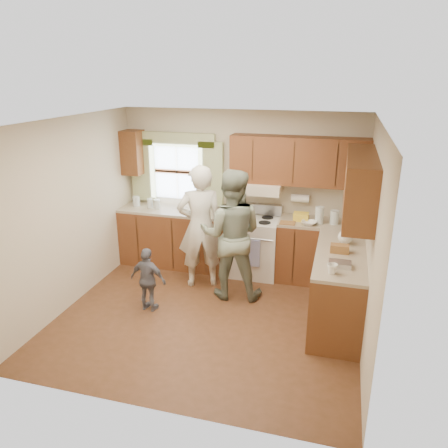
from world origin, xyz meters
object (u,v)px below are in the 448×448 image
(stove, at_px, (254,245))
(child, at_px, (148,280))
(woman_left, at_px, (200,227))
(woman_right, at_px, (231,235))

(stove, bearing_deg, child, -126.72)
(child, bearing_deg, woman_left, -108.53)
(woman_left, height_order, child, woman_left)
(woman_left, relative_size, child, 2.07)
(stove, bearing_deg, woman_left, -139.28)
(child, bearing_deg, stove, -119.76)
(stove, relative_size, woman_right, 0.59)
(woman_left, distance_m, child, 1.11)
(woman_right, bearing_deg, stove, -109.29)
(stove, xyz_separation_m, child, (-1.11, -1.49, -0.03))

